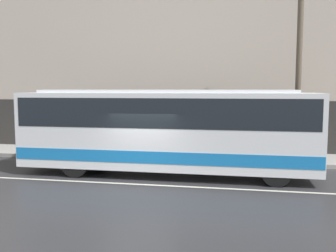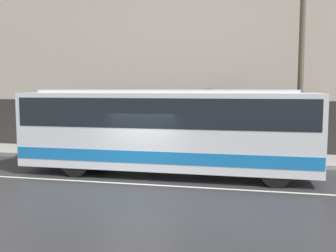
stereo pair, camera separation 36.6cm
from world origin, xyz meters
TOP-DOWN VIEW (x-y plane):
  - ground_plane at (0.00, 0.00)m, footprint 60.00×60.00m
  - sidewalk at (0.00, 5.44)m, footprint 60.00×2.89m
  - building_facade at (0.00, 7.03)m, footprint 60.00×0.35m
  - lane_stripe at (0.00, 0.00)m, footprint 54.00×0.14m
  - transit_bus at (0.63, 1.74)m, footprint 11.50×2.59m
  - utility_pole_near at (6.00, 4.75)m, footprint 0.26×0.26m
  - pedestrian_waiting at (2.65, 5.20)m, footprint 0.36×0.36m

SIDE VIEW (x-z plane):
  - ground_plane at x=0.00m, z-range 0.00..0.00m
  - lane_stripe at x=0.00m, z-range 0.00..0.01m
  - sidewalk at x=0.00m, z-range 0.00..0.18m
  - pedestrian_waiting at x=2.65m, z-range 0.12..1.73m
  - transit_bus at x=0.63m, z-range 0.21..3.58m
  - utility_pole_near at x=6.00m, z-range 0.18..8.75m
  - building_facade at x=0.00m, z-range -0.21..11.88m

